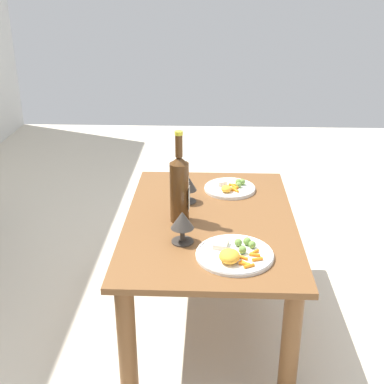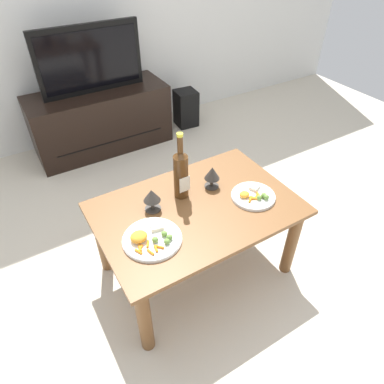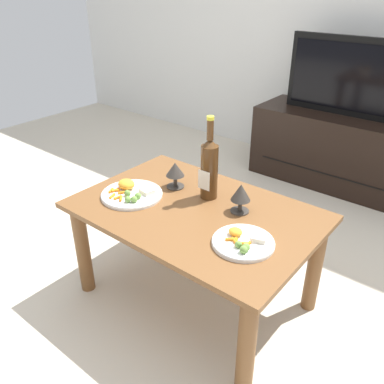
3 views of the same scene
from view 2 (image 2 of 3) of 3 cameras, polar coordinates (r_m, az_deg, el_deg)
name	(u,v)px [view 2 (image 2 of 3)]	position (r m, az deg, el deg)	size (l,w,h in m)	color
ground_plane	(196,267)	(2.23, 0.68, -12.44)	(6.40, 6.40, 0.00)	beige
dining_table	(197,220)	(1.92, 0.78, -4.66)	(1.09, 0.73, 0.52)	brown
tv_stand	(101,120)	(3.32, -14.92, 11.56)	(1.22, 0.49, 0.55)	black
tv_screen	(90,59)	(3.11, -16.66, 20.41)	(0.88, 0.05, 0.54)	black
floor_speaker	(186,108)	(3.64, -1.02, 13.81)	(0.21, 0.21, 0.37)	black
wine_bottle	(181,173)	(1.83, -1.87, 3.24)	(0.08, 0.08, 0.40)	#4C2D14
goblet_left	(152,197)	(1.79, -6.73, -0.75)	(0.09, 0.09, 0.13)	#38332D
goblet_right	(212,174)	(1.94, 3.38, 3.02)	(0.09, 0.09, 0.14)	#38332D
dinner_plate_left	(151,238)	(1.68, -6.84, -7.66)	(0.29, 0.29, 0.06)	white
dinner_plate_right	(253,196)	(1.94, 10.21, -0.59)	(0.25, 0.25, 0.04)	white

